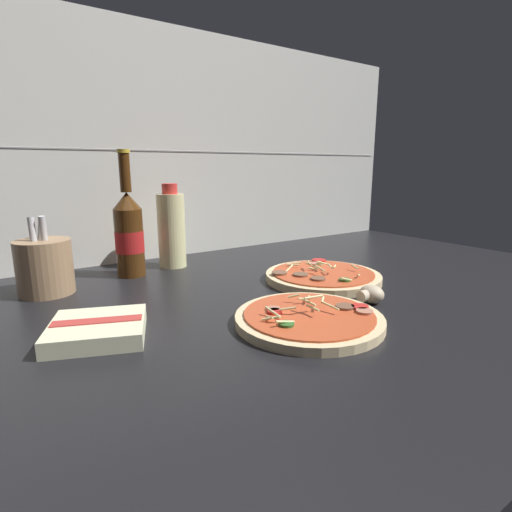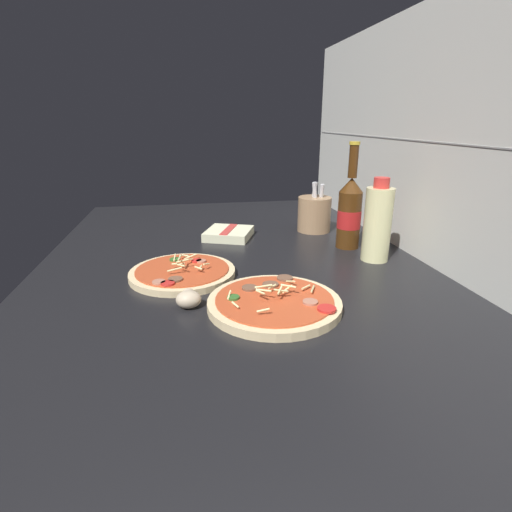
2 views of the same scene
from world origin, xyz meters
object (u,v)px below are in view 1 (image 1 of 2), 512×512
Objects in this scene: pizza_near at (309,319)px; utensil_crock at (45,266)px; pizza_far at (323,276)px; oil_bottle at (171,229)px; dish_towel at (98,329)px; mushroom_left at (371,294)px; beer_bottle at (129,233)px.

utensil_crock reaches higher than pizza_near.
oil_bottle is at bearing 125.81° from pizza_far.
dish_towel is at bearing -83.41° from utensil_crock.
pizza_far is 5.02× the size of mushroom_left.
pizza_near is 4.73× the size of mushroom_left.
mushroom_left is 0.30× the size of dish_towel.
pizza_far is (18.44, 16.33, 0.09)cm from pizza_near.
beer_bottle is 51.92cm from mushroom_left.
beer_bottle reaches higher than dish_towel.
oil_bottle reaches higher than dish_towel.
pizza_near is 1.40× the size of dish_towel.
oil_bottle reaches higher than pizza_near.
pizza_near reaches higher than pizza_far.
pizza_far reaches higher than dish_towel.
utensil_crock reaches higher than dish_towel.
utensil_crock reaches higher than mushroom_left.
beer_bottle is at bearing 139.99° from pizza_far.
utensil_crock is at bearing 140.39° from mushroom_left.
mushroom_left is 0.32× the size of utensil_crock.
pizza_far is 1.48× the size of dish_towel.
utensil_crock is 26.89cm from dish_towel.
oil_bottle is 1.33× the size of utensil_crock.
mushroom_left is at bearing -55.36° from beer_bottle.
dish_towel is (-46.42, -3.14, 0.27)cm from pizza_far.
pizza_near is 46.66cm from oil_bottle.
beer_bottle is 18.24cm from utensil_crock.
oil_bottle is 4.11× the size of mushroom_left.
utensil_crock is (-49.47, 23.26, 4.40)cm from pizza_far.
dish_towel is at bearing 164.45° from mushroom_left.
pizza_near is at bearing -25.23° from dish_towel.
beer_bottle is 5.64× the size of mushroom_left.
pizza_far is 1.22× the size of oil_bottle.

